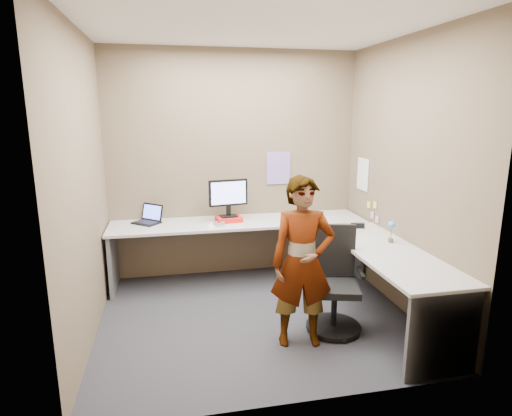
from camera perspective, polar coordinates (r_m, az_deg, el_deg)
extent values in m
plane|color=#25252A|center=(4.36, -0.01, -14.33)|extent=(3.00, 3.00, 0.00)
plane|color=brown|center=(5.20, -2.92, 5.75)|extent=(3.00, 0.00, 3.00)
plane|color=brown|center=(4.48, 19.18, 3.88)|extent=(0.00, 2.70, 2.70)
plane|color=brown|center=(3.92, -22.04, 2.44)|extent=(0.00, 2.70, 2.70)
plane|color=white|center=(3.94, -0.01, 23.17)|extent=(3.00, 3.00, 0.00)
cube|color=#A1A1A1|center=(5.01, -2.26, -1.94)|extent=(2.96, 0.65, 0.03)
cube|color=#A1A1A1|center=(4.19, 16.95, -5.51)|extent=(0.65, 1.91, 0.03)
cube|color=#59595B|center=(5.09, -18.53, -6.66)|extent=(0.04, 0.60, 0.70)
cube|color=#59595B|center=(5.52, 12.74, -4.78)|extent=(0.04, 0.60, 0.70)
cube|color=#59595B|center=(3.62, 23.65, -15.36)|extent=(0.60, 0.04, 0.70)
cube|color=red|center=(4.99, -3.64, -1.48)|extent=(0.31, 0.25, 0.06)
cube|color=black|center=(4.98, -3.65, -1.09)|extent=(0.21, 0.16, 0.01)
cube|color=black|center=(4.98, -3.69, -0.32)|extent=(0.05, 0.04, 0.11)
cube|color=black|center=(4.94, -3.73, 2.05)|extent=(0.46, 0.10, 0.30)
cube|color=#93ADFF|center=(4.92, -3.66, 2.01)|extent=(0.41, 0.06, 0.26)
cube|color=black|center=(5.06, -14.41, -1.92)|extent=(0.36, 0.35, 0.02)
cube|color=black|center=(5.11, -13.65, -0.52)|extent=(0.26, 0.24, 0.19)
cube|color=#5065FF|center=(5.11, -13.65, -0.52)|extent=(0.22, 0.20, 0.15)
cube|color=#B7B7BC|center=(4.81, -4.94, -2.15)|extent=(0.12, 0.08, 0.04)
sphere|color=#B80C0E|center=(4.79, -4.93, -1.84)|extent=(0.04, 0.04, 0.04)
cone|color=white|center=(4.75, -6.09, -2.25)|extent=(0.10, 0.10, 0.06)
cube|color=black|center=(4.83, 13.39, -2.31)|extent=(0.16, 0.08, 0.05)
cylinder|color=brown|center=(4.41, 17.51, -4.14)|extent=(0.05, 0.05, 0.04)
cylinder|color=#338C3F|center=(4.39, 17.59, -3.02)|extent=(0.01, 0.01, 0.14)
sphere|color=#449DF1|center=(4.37, 17.65, -2.13)|extent=(0.07, 0.07, 0.07)
cube|color=#846BB7|center=(5.30, 3.02, 5.35)|extent=(0.30, 0.01, 0.40)
cube|color=white|center=(5.27, 14.06, 4.38)|extent=(0.01, 0.28, 0.38)
cube|color=#F2E059|center=(5.02, 15.58, 0.38)|extent=(0.01, 0.07, 0.07)
cube|color=pink|center=(5.09, 15.24, -0.92)|extent=(0.01, 0.07, 0.07)
cube|color=pink|center=(4.99, 15.84, -1.47)|extent=(0.01, 0.07, 0.07)
cube|color=#F2E059|center=(5.15, 14.81, 0.42)|extent=(0.01, 0.07, 0.07)
cylinder|color=black|center=(4.18, 10.25, -15.29)|extent=(0.50, 0.50, 0.04)
cylinder|color=black|center=(4.09, 10.37, -12.85)|extent=(0.05, 0.05, 0.36)
cube|color=black|center=(4.02, 10.48, -10.42)|extent=(0.51, 0.51, 0.06)
cube|color=black|center=(4.09, 10.31, -5.50)|extent=(0.39, 0.14, 0.49)
cube|color=black|center=(3.93, 7.28, -8.39)|extent=(0.10, 0.27, 0.03)
cube|color=black|center=(3.99, 13.80, -8.35)|extent=(0.10, 0.27, 0.03)
imported|color=#999399|center=(3.67, 6.21, -7.25)|extent=(0.58, 0.42, 1.48)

